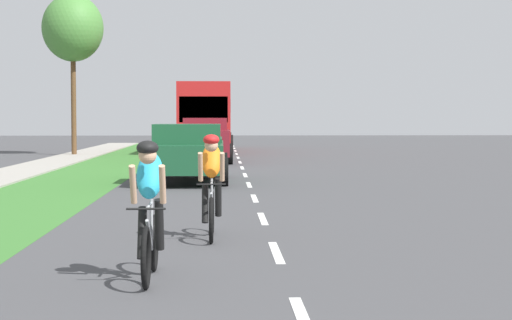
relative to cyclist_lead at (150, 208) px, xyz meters
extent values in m
plane|color=#424244|center=(1.54, 12.80, -0.81)|extent=(120.00, 120.00, 0.00)
cube|color=#38722D|center=(-3.42, 12.80, -0.81)|extent=(2.94, 70.00, 0.01)
cube|color=white|center=(1.54, -1.87, -0.81)|extent=(0.12, 1.80, 0.01)
cube|color=white|center=(1.54, 1.87, -0.81)|extent=(0.12, 1.80, 0.01)
cube|color=white|center=(1.54, 5.60, -0.81)|extent=(0.12, 1.80, 0.01)
cube|color=white|center=(1.54, 9.33, -0.81)|extent=(0.12, 1.80, 0.01)
cube|color=white|center=(1.54, 13.07, -0.81)|extent=(0.12, 1.80, 0.01)
cube|color=white|center=(1.54, 16.80, -0.81)|extent=(0.12, 1.80, 0.01)
cube|color=white|center=(1.54, 20.53, -0.81)|extent=(0.12, 1.80, 0.01)
cube|color=white|center=(1.54, 24.27, -0.81)|extent=(0.12, 1.80, 0.01)
cube|color=white|center=(1.54, 28.00, -0.81)|extent=(0.12, 1.80, 0.01)
cube|color=white|center=(1.54, 31.73, -0.81)|extent=(0.12, 1.80, 0.01)
cube|color=white|center=(1.54, 35.47, -0.81)|extent=(0.12, 1.80, 0.01)
cube|color=white|center=(1.54, 39.20, -0.81)|extent=(0.12, 1.80, 0.01)
cube|color=white|center=(1.54, 42.93, -0.81)|extent=(0.12, 1.80, 0.01)
torus|color=black|center=(0.00, 0.55, -0.47)|extent=(0.06, 0.68, 0.68)
torus|color=black|center=(0.00, -0.49, -0.47)|extent=(0.06, 0.68, 0.68)
cylinder|color=#A5A8AD|center=(0.00, -0.07, -0.29)|extent=(0.04, 0.59, 0.43)
cylinder|color=#A5A8AD|center=(0.00, 0.21, -0.19)|extent=(0.04, 0.04, 0.55)
cylinder|color=#A5A8AD|center=(0.00, -0.02, 0.04)|extent=(0.03, 0.55, 0.03)
cylinder|color=black|center=(0.00, -0.47, 0.05)|extent=(0.42, 0.02, 0.02)
ellipsoid|color=#26A5CC|center=(0.00, 0.05, 0.37)|extent=(0.30, 0.54, 0.63)
sphere|color=tan|center=(0.00, -0.23, 0.61)|extent=(0.20, 0.20, 0.20)
ellipsoid|color=black|center=(0.00, -0.23, 0.69)|extent=(0.24, 0.28, 0.16)
cylinder|color=tan|center=(-0.16, -0.23, 0.29)|extent=(0.07, 0.26, 0.45)
cylinder|color=tan|center=(0.16, -0.23, 0.29)|extent=(0.07, 0.26, 0.45)
cylinder|color=black|center=(-0.10, 0.13, -0.29)|extent=(0.10, 0.30, 0.60)
cylinder|color=black|center=(0.10, 0.08, -0.19)|extent=(0.10, 0.25, 0.61)
torus|color=black|center=(0.65, 3.73, -0.47)|extent=(0.06, 0.68, 0.68)
torus|color=black|center=(0.65, 2.69, -0.47)|extent=(0.06, 0.68, 0.68)
cylinder|color=#A5A8AD|center=(0.65, 3.11, -0.29)|extent=(0.04, 0.59, 0.43)
cylinder|color=#A5A8AD|center=(0.65, 3.39, -0.19)|extent=(0.04, 0.04, 0.55)
cylinder|color=#A5A8AD|center=(0.65, 3.16, 0.04)|extent=(0.03, 0.55, 0.03)
cylinder|color=black|center=(0.65, 2.71, 0.05)|extent=(0.42, 0.02, 0.02)
ellipsoid|color=orange|center=(0.65, 3.23, 0.37)|extent=(0.30, 0.54, 0.63)
sphere|color=tan|center=(0.65, 2.95, 0.61)|extent=(0.20, 0.20, 0.20)
ellipsoid|color=red|center=(0.65, 2.95, 0.69)|extent=(0.24, 0.28, 0.16)
cylinder|color=tan|center=(0.49, 2.95, 0.29)|extent=(0.07, 0.26, 0.45)
cylinder|color=tan|center=(0.81, 2.95, 0.29)|extent=(0.07, 0.26, 0.45)
cylinder|color=black|center=(0.55, 3.31, -0.29)|extent=(0.10, 0.30, 0.60)
cylinder|color=black|center=(0.75, 3.26, -0.19)|extent=(0.10, 0.25, 0.61)
cube|color=#194C2D|center=(-0.13, 14.26, -0.09)|extent=(1.96, 5.10, 0.76)
cube|color=#194C2D|center=(-0.13, 13.49, 0.51)|extent=(1.80, 1.78, 0.64)
cube|color=#1E2833|center=(-0.13, 12.78, 0.49)|extent=(1.67, 0.08, 0.52)
cube|color=#194C2D|center=(-1.03, 15.28, 0.21)|extent=(0.08, 2.80, 0.40)
cube|color=#194C2D|center=(0.77, 15.28, 0.21)|extent=(0.08, 2.80, 0.40)
cube|color=#194C2D|center=(-0.13, 16.77, 0.21)|extent=(1.80, 0.08, 0.40)
cylinder|color=black|center=(-1.11, 12.73, -0.43)|extent=(0.26, 0.76, 0.76)
cylinder|color=black|center=(0.85, 12.73, -0.43)|extent=(0.26, 0.76, 0.76)
cylinder|color=black|center=(-1.11, 15.79, -0.43)|extent=(0.26, 0.76, 0.76)
cylinder|color=black|center=(0.85, 15.79, -0.43)|extent=(0.26, 0.76, 0.76)
cube|color=maroon|center=(0.16, 24.22, 0.00)|extent=(1.90, 4.70, 1.00)
cube|color=maroon|center=(0.16, 24.42, 0.72)|extent=(1.71, 2.91, 0.52)
cube|color=#1E2833|center=(0.16, 23.16, 0.60)|extent=(1.56, 0.08, 0.44)
cylinder|color=black|center=(-0.79, 22.81, -0.45)|extent=(0.25, 0.72, 0.72)
cylinder|color=black|center=(1.11, 22.81, -0.45)|extent=(0.25, 0.72, 0.72)
cylinder|color=black|center=(-0.79, 25.63, -0.45)|extent=(0.25, 0.72, 0.72)
cylinder|color=black|center=(1.11, 25.63, -0.45)|extent=(0.25, 0.72, 0.72)
cube|color=red|center=(-0.03, 34.96, 1.12)|extent=(2.50, 11.60, 3.10)
cube|color=#1E2833|center=(-0.03, 34.96, 1.52)|extent=(2.52, 10.67, 0.64)
cube|color=#1E2833|center=(-0.03, 29.19, 1.37)|extent=(2.25, 0.06, 1.20)
cylinder|color=black|center=(-1.28, 31.19, -0.33)|extent=(0.28, 0.96, 0.96)
cylinder|color=black|center=(1.22, 31.19, -0.33)|extent=(0.28, 0.96, 0.96)
cylinder|color=black|center=(-1.28, 38.15, -0.33)|extent=(0.28, 0.96, 0.96)
cylinder|color=black|center=(1.22, 38.15, -0.33)|extent=(0.28, 0.96, 0.96)
cylinder|color=brown|center=(-6.22, 30.56, 1.63)|extent=(0.24, 0.24, 4.88)
ellipsoid|color=#478438|center=(-6.22, 30.56, 5.22)|extent=(2.88, 2.88, 3.17)
camera|label=1|loc=(0.81, -9.29, 1.02)|focal=58.35mm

